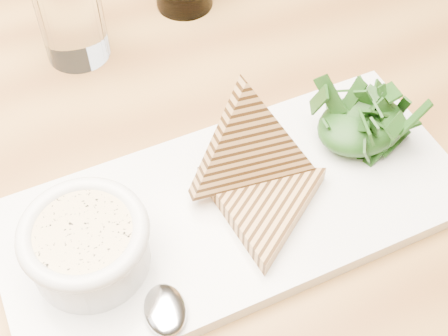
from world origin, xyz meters
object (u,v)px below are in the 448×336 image
soup_bowl (89,249)px  table_top (207,234)px  platter (234,209)px  glass_near (70,15)px

soup_bowl → table_top: bearing=-1.6°
platter → glass_near: bearing=99.2°
table_top → soup_bowl: 0.13m
platter → glass_near: (-0.05, 0.29, 0.05)m
table_top → glass_near: (-0.02, 0.28, 0.08)m
glass_near → soup_bowl: bearing=-108.1°
table_top → soup_bowl: bearing=178.4°
table_top → soup_bowl: (-0.11, 0.00, 0.06)m
platter → soup_bowl: size_ratio=4.30×
platter → glass_near: glass_near is taller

